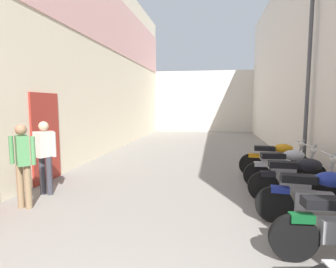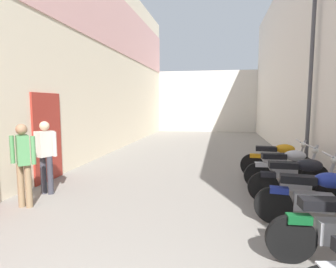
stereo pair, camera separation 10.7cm
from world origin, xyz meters
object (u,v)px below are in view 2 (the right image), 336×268
motorcycle_fifth (299,179)px  pedestrian_further_down (46,152)px  pedestrian_mid_alley (23,159)px  street_lamp (308,62)px  motorcycle_seventh (277,159)px  motorcycle_fourth (317,197)px  motorcycle_sixth (286,168)px

motorcycle_fifth → pedestrian_further_down: size_ratio=1.18×
pedestrian_mid_alley → pedestrian_further_down: same height
motorcycle_fifth → pedestrian_further_down: pedestrian_further_down is taller
pedestrian_mid_alley → pedestrian_further_down: size_ratio=1.00×
pedestrian_mid_alley → street_lamp: street_lamp is taller
motorcycle_seventh → pedestrian_further_down: bearing=-156.3°
motorcycle_fourth → street_lamp: (0.71, 3.32, 2.50)m
motorcycle_fourth → pedestrian_further_down: pedestrian_further_down is taller
motorcycle_fifth → street_lamp: street_lamp is taller
motorcycle_fourth → pedestrian_further_down: size_ratio=1.18×
motorcycle_sixth → pedestrian_mid_alley: size_ratio=1.18×
motorcycle_sixth → street_lamp: size_ratio=0.36×
motorcycle_fourth → pedestrian_mid_alley: 5.09m
motorcycle_fourth → motorcycle_fifth: bearing=90.0°
motorcycle_fourth → street_lamp: 4.22m
motorcycle_fifth → pedestrian_further_down: 5.16m
motorcycle_seventh → street_lamp: bearing=25.5°
motorcycle_sixth → motorcycle_seventh: bearing=90.0°
motorcycle_fifth → motorcycle_seventh: bearing=90.0°
motorcycle_fifth → pedestrian_further_down: bearing=-176.5°
motorcycle_fourth → motorcycle_fifth: same height
motorcycle_fifth → motorcycle_seventh: (-0.00, 1.95, 0.00)m
motorcycle_sixth → pedestrian_mid_alley: bearing=-158.0°
motorcycle_fourth → motorcycle_seventh: (0.00, 2.99, 0.00)m
motorcycle_fourth → motorcycle_seventh: bearing=90.0°
motorcycle_seventh → pedestrian_further_down: 5.63m
motorcycle_seventh → pedestrian_further_down: pedestrian_further_down is taller
pedestrian_mid_alley → pedestrian_further_down: (-0.07, 0.77, 0.00)m
street_lamp → motorcycle_seventh: bearing=-154.5°
pedestrian_further_down → motorcycle_fourth: bearing=-8.0°
motorcycle_fifth → motorcycle_sixth: bearing=90.0°
motorcycle_fifth → motorcycle_seventh: same height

